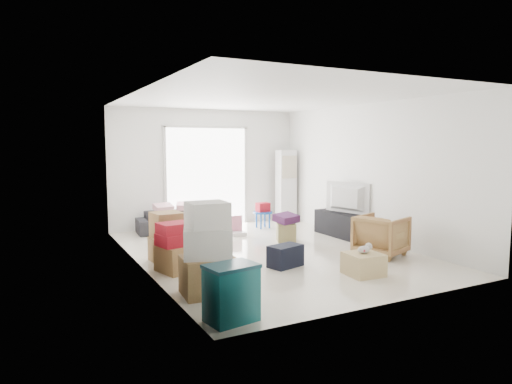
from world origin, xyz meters
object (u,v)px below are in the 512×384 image
object	(u,v)px
sofa	(175,218)
armchair	(381,233)
ottoman	(286,232)
television	(344,210)
storage_bins	(231,293)
wood_crate	(363,264)
ac_tower	(286,186)
kids_table	(263,210)
tv_console	(344,225)

from	to	relation	value
sofa	armchair	bearing A→B (deg)	-51.12
sofa	ottoman	size ratio (longest dim) A/B	4.52
television	storage_bins	bearing A→B (deg)	114.69
ottoman	wood_crate	size ratio (longest dim) A/B	0.73
television	storage_bins	world-z (taller)	television
ac_tower	kids_table	bearing A→B (deg)	-148.48
ac_tower	kids_table	world-z (taller)	ac_tower
storage_bins	ac_tower	bearing A→B (deg)	53.92
ac_tower	wood_crate	distance (m)	4.84
ac_tower	tv_console	xyz separation A→B (m)	(0.05, -2.23, -0.63)
ac_tower	tv_console	bearing A→B (deg)	-88.72
ottoman	kids_table	bearing A→B (deg)	79.80
sofa	kids_table	distance (m)	1.98
ottoman	wood_crate	xyz separation A→B (m)	(-0.20, -2.52, -0.02)
storage_bins	wood_crate	size ratio (longest dim) A/B	1.29
ac_tower	storage_bins	size ratio (longest dim) A/B	2.79
wood_crate	kids_table	bearing A→B (deg)	83.36
television	kids_table	distance (m)	1.94
sofa	wood_crate	size ratio (longest dim) A/B	3.31
tv_console	armchair	world-z (taller)	armchair
sofa	kids_table	world-z (taller)	sofa
storage_bins	tv_console	bearing A→B (deg)	38.03
sofa	armchair	xyz separation A→B (m)	(2.52, -3.64, 0.07)
ac_tower	armchair	world-z (taller)	ac_tower
sofa	television	bearing A→B (deg)	-31.08
armchair	ac_tower	bearing A→B (deg)	-25.87
storage_bins	wood_crate	distance (m)	2.53
television	storage_bins	distance (m)	4.96
television	armchair	bearing A→B (deg)	151.47
armchair	kids_table	xyz separation A→B (m)	(-0.59, 3.20, 0.02)
sofa	storage_bins	distance (m)	5.22
armchair	ottoman	size ratio (longest dim) A/B	2.16
storage_bins	ottoman	xyz separation A→B (m)	(2.63, 3.23, -0.14)
ac_tower	armchair	distance (m)	3.84
ac_tower	tv_console	world-z (taller)	ac_tower
ac_tower	sofa	bearing A→B (deg)	-177.03
armchair	kids_table	distance (m)	3.26
ac_tower	television	bearing A→B (deg)	-88.72
sofa	kids_table	bearing A→B (deg)	-8.57
storage_bins	kids_table	size ratio (longest dim) A/B	1.08
ac_tower	armchair	xyz separation A→B (m)	(-0.37, -3.79, -0.49)
television	kids_table	size ratio (longest dim) A/B	1.90
kids_table	tv_console	bearing A→B (deg)	-58.43
television	armchair	size ratio (longest dim) A/B	1.43
tv_console	television	distance (m)	0.32
armchair	ottoman	distance (m)	1.95
sofa	armchair	world-z (taller)	armchair
television	wood_crate	world-z (taller)	television
television	ac_tower	bearing A→B (deg)	-12.06
wood_crate	ottoman	bearing A→B (deg)	85.44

